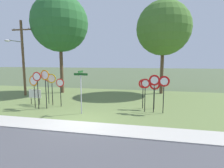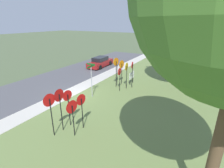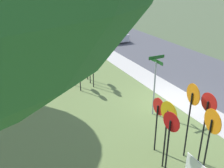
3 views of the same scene
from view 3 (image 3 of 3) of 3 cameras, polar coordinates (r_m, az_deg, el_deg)
The scene contains 16 objects.
ground_plane at distance 13.78m, azimuth 12.70°, elevation -4.18°, with size 160.00×160.00×0.00m, color #4C5B3D.
sidewalk_strip at distance 14.24m, azimuth 15.25°, elevation -3.36°, with size 44.00×1.60×0.06m, color #BCB7AD.
grass_median at distance 11.42m, azimuth -12.16°, elevation -10.35°, with size 44.00×12.00×0.04m, color olive.
stop_sign_near_left at distance 9.13m, azimuth 17.29°, elevation -4.54°, with size 0.74×0.15×2.91m.
stop_sign_near_right at distance 8.03m, azimuth 12.76°, elevation -10.75°, with size 0.63×0.13×2.54m.
stop_sign_far_left at distance 9.42m, azimuth 10.20°, elevation -6.59°, with size 0.65×0.10×2.21m.
stop_sign_far_center at distance 8.55m, azimuth 12.29°, elevation -8.09°, with size 0.74×0.11×2.54m.
stop_sign_far_right at distance 8.99m, azimuth 20.36°, elevation -6.42°, with size 0.67×0.10×2.76m.
stop_sign_center_tall at distance 8.62m, azimuth 21.23°, elevation -9.30°, with size 0.79×0.16×2.48m.
yield_sign_near_left at distance 14.23m, azimuth -7.20°, elevation 4.54°, with size 0.68×0.14×2.22m.
yield_sign_near_right at distance 14.98m, azimuth -8.44°, elevation 5.39°, with size 0.75×0.14×2.20m.
yield_sign_far_left at distance 15.72m, azimuth -5.59°, elevation 7.54°, with size 0.72×0.14×2.57m.
yield_sign_far_right at distance 14.64m, azimuth -4.20°, elevation 5.62°, with size 0.66×0.14×2.35m.
yield_sign_center at distance 15.11m, azimuth -5.00°, elevation 7.09°, with size 0.74×0.10×2.63m.
street_name_post at distance 11.78m, azimuth 9.54°, elevation 0.75°, with size 0.96×0.82×2.93m.
parked_sedan_distant at distance 26.31m, azimuth -0.09°, elevation 11.31°, with size 4.36×1.92×1.39m.
Camera 3 is at (-9.33, 7.93, 6.33)m, focal length 40.96 mm.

